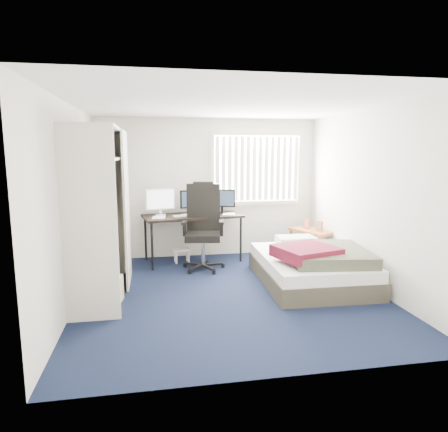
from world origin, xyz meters
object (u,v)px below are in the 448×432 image
office_chair (203,235)px  nightstand (312,233)px  bed (312,265)px  desk (192,214)px

office_chair → nightstand: 1.96m
office_chair → bed: (1.46, -1.08, -0.27)m
bed → nightstand: bearing=68.0°
office_chair → bed: bearing=-36.5°
nightstand → office_chair: bearing=-176.0°
desk → bed: desk is taller
nightstand → desk: bearing=170.9°
desk → office_chair: 0.57m
office_chair → nightstand: bearing=4.0°
desk → office_chair: (0.13, -0.47, -0.30)m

